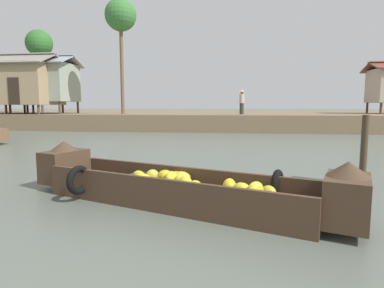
{
  "coord_description": "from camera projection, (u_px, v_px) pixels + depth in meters",
  "views": [
    {
      "loc": [
        1.75,
        -0.34,
        1.68
      ],
      "look_at": [
        0.79,
        7.23,
        0.77
      ],
      "focal_mm": 30.27,
      "sensor_mm": 36.0,
      "label": 1
    }
  ],
  "objects": [
    {
      "name": "banana_boat",
      "position": [
        176.0,
        186.0,
        5.48
      ],
      "size": [
        5.78,
        2.87,
        0.95
      ],
      "color": "#473323",
      "rests_on": "ground"
    },
    {
      "name": "palm_tree_far",
      "position": [
        121.0,
        17.0,
        21.51
      ],
      "size": [
        2.09,
        2.09,
        7.62
      ],
      "color": "brown",
      "rests_on": "riverbank_strip"
    },
    {
      "name": "vendor_person",
      "position": [
        242.0,
        101.0,
        22.03
      ],
      "size": [
        0.44,
        0.44,
        1.66
      ],
      "color": "#332D28",
      "rests_on": "riverbank_strip"
    },
    {
      "name": "stilt_house_mid_right",
      "position": [
        44.0,
        82.0,
        24.07
      ],
      "size": [
        4.88,
        3.61,
        4.3
      ],
      "color": "#4C3826",
      "rests_on": "riverbank_strip"
    },
    {
      "name": "riverbank_strip",
      "position": [
        214.0,
        118.0,
        29.73
      ],
      "size": [
        160.0,
        20.0,
        1.09
      ],
      "primitive_type": "cube",
      "color": "#756047",
      "rests_on": "ground"
    },
    {
      "name": "mooring_post",
      "position": [
        364.0,
        150.0,
        6.83
      ],
      "size": [
        0.14,
        0.14,
        1.48
      ],
      "primitive_type": "cylinder",
      "color": "#423323",
      "rests_on": "ground"
    },
    {
      "name": "ground_plane",
      "position": [
        179.0,
        157.0,
        10.6
      ],
      "size": [
        300.0,
        300.0,
        0.0
      ],
      "primitive_type": "plane",
      "color": "#596056"
    },
    {
      "name": "palm_tree_mid",
      "position": [
        39.0,
        44.0,
        27.75
      ],
      "size": [
        2.25,
        2.25,
        7.03
      ],
      "color": "brown",
      "rests_on": "riverbank_strip"
    },
    {
      "name": "stilt_house_mid_left",
      "position": [
        30.0,
        83.0,
        23.23
      ],
      "size": [
        4.25,
        4.02,
        4.29
      ],
      "color": "#4C3826",
      "rests_on": "riverbank_strip"
    }
  ]
}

